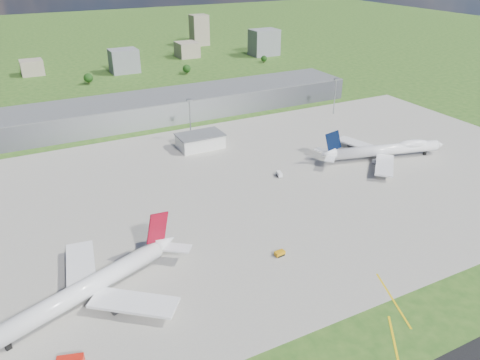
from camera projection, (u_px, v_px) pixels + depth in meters
name	position (u px, v px, depth m)	size (l,w,h in m)	color
ground	(158.00, 125.00, 315.42)	(1400.00, 1400.00, 0.00)	#285119
apron	(248.00, 188.00, 231.80)	(360.00, 190.00, 0.08)	gray
terminal	(150.00, 108.00, 324.07)	(300.00, 42.00, 15.00)	gray
ops_building	(200.00, 141.00, 277.89)	(26.00, 16.00, 8.00)	silver
mast_center	(190.00, 112.00, 283.79)	(3.50, 2.00, 25.90)	gray
mast_east	(335.00, 90.00, 328.95)	(3.50, 2.00, 25.90)	gray
airliner_red_twin	(89.00, 288.00, 154.93)	(74.30, 56.22, 21.30)	white
airliner_blue_quad	(386.00, 150.00, 262.18)	(74.37, 57.32, 19.69)	white
tug_yellow	(280.00, 254.00, 180.30)	(4.15, 2.70, 1.92)	orange
van_white_near	(279.00, 174.00, 243.32)	(3.22, 5.19, 2.47)	white
van_white_far	(376.00, 161.00, 258.72)	(4.47, 2.93, 2.18)	white
bldg_cw	(32.00, 67.00, 439.20)	(20.00, 18.00, 14.00)	gray
bldg_c	(124.00, 61.00, 446.35)	(26.00, 20.00, 22.00)	slate
bldg_ce	(187.00, 50.00, 512.42)	(22.00, 24.00, 16.00)	gray
bldg_e	(264.00, 42.00, 518.69)	(30.00, 22.00, 28.00)	slate
bldg_tall_e	(199.00, 30.00, 572.26)	(20.00, 18.00, 36.00)	gray
tree_c	(88.00, 78.00, 408.29)	(8.10, 8.10, 9.90)	#382314
tree_e	(187.00, 69.00, 441.40)	(7.65, 7.65, 9.35)	#382314
tree_far_e	(264.00, 59.00, 486.75)	(6.30, 6.30, 7.70)	#382314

